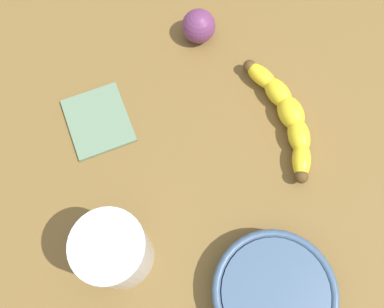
{
  "coord_description": "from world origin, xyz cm",
  "views": [
    {
      "loc": [
        4.94,
        -15.73,
        63.26
      ],
      "look_at": [
        -7.27,
        1.17,
        5.0
      ],
      "focal_mm": 38.33,
      "sensor_mm": 36.0,
      "label": 1
    }
  ],
  "objects_px": {
    "banana": "(286,115)",
    "ceramic_bowl": "(274,293)",
    "plum_fruit": "(199,26)",
    "smoothie_glass": "(115,251)"
  },
  "relations": [
    {
      "from": "smoothie_glass",
      "to": "ceramic_bowl",
      "type": "bearing_deg",
      "value": 22.11
    },
    {
      "from": "plum_fruit",
      "to": "banana",
      "type": "bearing_deg",
      "value": -13.52
    },
    {
      "from": "smoothie_glass",
      "to": "ceramic_bowl",
      "type": "relative_size",
      "value": 0.72
    },
    {
      "from": "smoothie_glass",
      "to": "ceramic_bowl",
      "type": "distance_m",
      "value": 0.22
    },
    {
      "from": "smoothie_glass",
      "to": "plum_fruit",
      "type": "bearing_deg",
      "value": 109.25
    },
    {
      "from": "plum_fruit",
      "to": "smoothie_glass",
      "type": "bearing_deg",
      "value": -70.75
    },
    {
      "from": "banana",
      "to": "ceramic_bowl",
      "type": "relative_size",
      "value": 1.14
    },
    {
      "from": "smoothie_glass",
      "to": "ceramic_bowl",
      "type": "height_order",
      "value": "smoothie_glass"
    },
    {
      "from": "banana",
      "to": "plum_fruit",
      "type": "distance_m",
      "value": 0.21
    },
    {
      "from": "banana",
      "to": "plum_fruit",
      "type": "bearing_deg",
      "value": 20.83
    }
  ]
}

